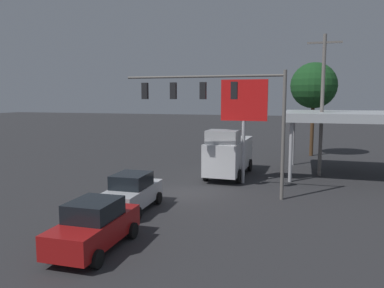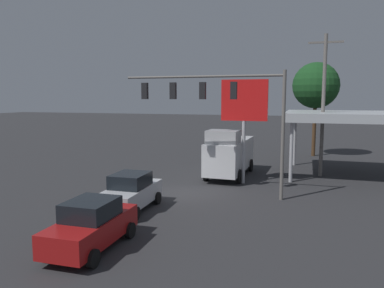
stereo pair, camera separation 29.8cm
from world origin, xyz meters
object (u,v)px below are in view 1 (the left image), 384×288
object	(u,v)px
traffic_signal_assembly	(217,101)
utility_pole	(322,102)
price_sign	(244,105)
delivery_truck	(229,154)
street_tree	(314,86)
sedan_far	(132,192)
sedan_waiting	(94,225)

from	to	relation	value
traffic_signal_assembly	utility_pole	world-z (taller)	utility_pole
price_sign	delivery_truck	xyz separation A→B (m)	(1.35, -1.90, -3.58)
traffic_signal_assembly	delivery_truck	world-z (taller)	traffic_signal_assembly
price_sign	street_tree	size ratio (longest dim) A/B	0.76
traffic_signal_assembly	sedan_far	world-z (taller)	traffic_signal_assembly
utility_pole	sedan_far	xyz separation A→B (m)	(9.64, 11.80, -4.48)
sedan_far	street_tree	size ratio (longest dim) A/B	0.48
street_tree	traffic_signal_assembly	bearing A→B (deg)	71.69
utility_pole	sedan_far	world-z (taller)	utility_pole
utility_pole	sedan_waiting	xyz separation A→B (m)	(8.82, 16.78, -4.48)
street_tree	sedan_far	bearing A→B (deg)	66.93
traffic_signal_assembly	street_tree	bearing A→B (deg)	-108.31
utility_pole	street_tree	size ratio (longest dim) A/B	1.12
price_sign	delivery_truck	size ratio (longest dim) A/B	1.02
price_sign	delivery_truck	distance (m)	4.27
price_sign	street_tree	bearing A→B (deg)	-108.65
delivery_truck	street_tree	world-z (taller)	street_tree
delivery_truck	sedan_far	xyz separation A→B (m)	(3.20, 9.69, -0.74)
sedan_waiting	sedan_far	bearing A→B (deg)	-171.16
utility_pole	price_sign	xyz separation A→B (m)	(5.09, 4.01, -0.16)
utility_pole	price_sign	size ratio (longest dim) A/B	1.48
price_sign	street_tree	xyz separation A→B (m)	(-4.70, -13.92, 1.65)
traffic_signal_assembly	delivery_truck	xyz separation A→B (m)	(0.29, -5.35, -3.92)
sedan_waiting	street_tree	world-z (taller)	street_tree
delivery_truck	street_tree	distance (m)	14.44
traffic_signal_assembly	price_sign	bearing A→B (deg)	-106.94
street_tree	sedan_waiting	bearing A→B (deg)	72.48
utility_pole	sedan_far	size ratio (longest dim) A/B	2.32
traffic_signal_assembly	delivery_truck	size ratio (longest dim) A/B	1.40
price_sign	sedan_waiting	bearing A→B (deg)	73.73
utility_pole	traffic_signal_assembly	bearing A→B (deg)	50.54
traffic_signal_assembly	price_sign	size ratio (longest dim) A/B	1.37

